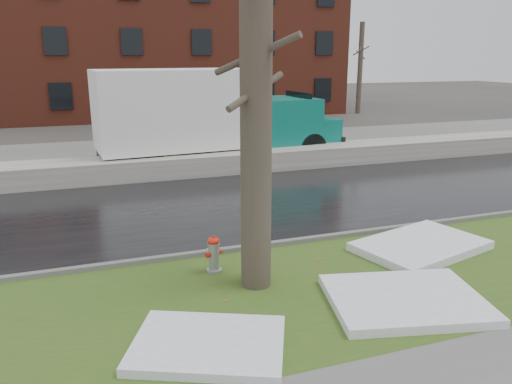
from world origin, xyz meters
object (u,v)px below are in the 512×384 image
object	(u,v)px
fire_hydrant	(214,253)
tree	(256,95)
box_truck	(206,115)
worker	(164,127)

from	to	relation	value
fire_hydrant	tree	world-z (taller)	tree
box_truck	worker	world-z (taller)	box_truck
tree	worker	distance (m)	10.17
fire_hydrant	box_truck	distance (m)	10.26
fire_hydrant	tree	size ratio (longest dim) A/B	0.11
box_truck	tree	bearing A→B (deg)	-103.41
fire_hydrant	worker	xyz separation A→B (m)	(0.59, 9.20, 1.25)
fire_hydrant	tree	xyz separation A→B (m)	(0.61, -0.80, 3.10)
fire_hydrant	worker	bearing A→B (deg)	63.20
fire_hydrant	box_truck	xyz separation A→B (m)	(2.31, 9.88, 1.52)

